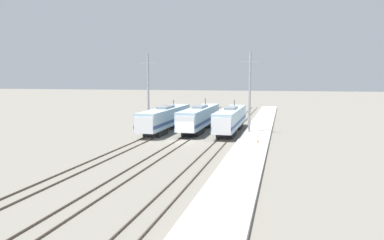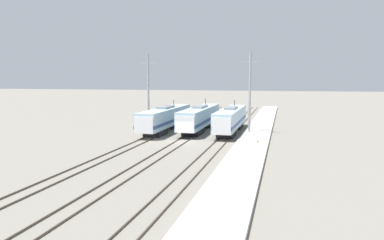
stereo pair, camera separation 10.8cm
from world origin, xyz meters
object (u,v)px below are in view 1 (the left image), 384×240
catenary_tower_left (148,91)px  catenary_tower_right (250,92)px  locomotive_center (199,118)px  locomotive_far_left (165,118)px  locomotive_far_right (230,119)px  traffic_cone (258,141)px

catenary_tower_left → catenary_tower_right: size_ratio=1.00×
locomotive_center → catenary_tower_right: size_ratio=1.58×
locomotive_far_left → locomotive_far_right: size_ratio=1.06×
catenary_tower_left → locomotive_center: bearing=13.7°
locomotive_far_left → locomotive_far_right: 10.30m
catenary_tower_right → locomotive_far_right: bearing=163.9°
traffic_cone → locomotive_far_right: bearing=115.6°
locomotive_far_left → locomotive_far_right: (10.27, 0.77, 0.01)m
locomotive_center → traffic_cone: size_ratio=42.16×
catenary_tower_left → catenary_tower_right: bearing=0.0°
locomotive_far_left → catenary_tower_left: bearing=-178.2°
locomotive_center → traffic_cone: (9.99, -11.16, -1.45)m
locomotive_far_left → traffic_cone: size_ratio=43.13×
catenary_tower_right → locomotive_center: bearing=166.8°
locomotive_far_right → catenary_tower_left: bearing=-176.2°
catenary_tower_left → catenary_tower_right: (15.91, 0.00, 0.00)m
locomotive_far_left → traffic_cone: bearing=-31.7°
catenary_tower_right → traffic_cone: bearing=-78.4°
locomotive_center → catenary_tower_left: 9.11m
catenary_tower_left → traffic_cone: bearing=-27.5°
locomotive_far_left → catenary_tower_left: catenary_tower_left is taller
locomotive_far_right → traffic_cone: locomotive_far_right is taller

